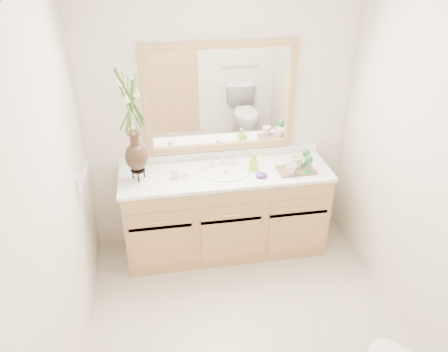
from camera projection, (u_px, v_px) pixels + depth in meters
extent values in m
plane|color=beige|center=(248.00, 330.00, 3.34)|extent=(2.60, 2.60, 0.00)
cube|color=silver|center=(220.00, 120.00, 3.86)|extent=(2.40, 0.02, 2.40)
cube|color=silver|center=(55.00, 216.00, 2.57)|extent=(0.02, 2.60, 2.40)
cube|color=silver|center=(428.00, 182.00, 2.92)|extent=(0.02, 2.60, 2.40)
cube|color=tan|center=(226.00, 213.00, 4.01)|extent=(1.80, 0.55, 0.80)
cube|color=white|center=(226.00, 173.00, 3.81)|extent=(1.84, 0.57, 0.03)
ellipsoid|color=white|center=(226.00, 179.00, 3.81)|extent=(0.38, 0.30, 0.12)
cylinder|color=silver|center=(223.00, 158.00, 3.91)|extent=(0.02, 0.02, 0.11)
cylinder|color=silver|center=(212.00, 160.00, 3.90)|extent=(0.02, 0.02, 0.08)
cylinder|color=silver|center=(234.00, 159.00, 3.93)|extent=(0.02, 0.02, 0.08)
cube|color=white|center=(220.00, 99.00, 3.74)|extent=(1.20, 0.01, 0.85)
cube|color=tan|center=(220.00, 45.00, 3.51)|extent=(1.32, 0.04, 0.06)
cube|color=tan|center=(221.00, 147.00, 3.96)|extent=(1.32, 0.04, 0.06)
cube|color=tan|center=(146.00, 103.00, 3.64)|extent=(0.06, 0.04, 0.85)
cube|color=tan|center=(291.00, 95.00, 3.83)|extent=(0.06, 0.04, 0.85)
cube|color=white|center=(79.00, 183.00, 3.34)|extent=(0.02, 0.12, 0.12)
cylinder|color=black|center=(138.00, 170.00, 3.65)|extent=(0.12, 0.12, 0.01)
ellipsoid|color=black|center=(136.00, 157.00, 3.58)|extent=(0.19, 0.19, 0.24)
cylinder|color=black|center=(135.00, 140.00, 3.51)|extent=(0.08, 0.08, 0.11)
cylinder|color=#4C7A33|center=(131.00, 106.00, 3.37)|extent=(0.07, 0.07, 0.44)
cylinder|color=silver|center=(176.00, 173.00, 3.69)|extent=(0.07, 0.07, 0.08)
cylinder|color=silver|center=(186.00, 176.00, 3.73)|extent=(0.09, 0.09, 0.01)
cube|color=beige|center=(186.00, 175.00, 3.72)|extent=(0.06, 0.05, 0.02)
imported|color=#9ADD34|center=(254.00, 162.00, 3.80)|extent=(0.09, 0.09, 0.15)
ellipsoid|color=#512879|center=(262.00, 175.00, 3.71)|extent=(0.11, 0.09, 0.04)
cube|color=brown|center=(296.00, 170.00, 3.81)|extent=(0.33, 0.23, 0.02)
imported|color=silver|center=(291.00, 168.00, 3.72)|extent=(0.12, 0.11, 0.09)
imported|color=silver|center=(297.00, 161.00, 3.82)|extent=(0.15, 0.15, 0.11)
cylinder|color=#287841|center=(308.00, 172.00, 3.77)|extent=(0.07, 0.07, 0.01)
cylinder|color=#287841|center=(308.00, 166.00, 3.74)|extent=(0.01, 0.01, 0.10)
ellipsoid|color=#287841|center=(309.00, 160.00, 3.71)|extent=(0.07, 0.07, 0.08)
cylinder|color=#287841|center=(305.00, 164.00, 3.88)|extent=(0.07, 0.07, 0.01)
cylinder|color=#287841|center=(306.00, 159.00, 3.86)|extent=(0.01, 0.01, 0.10)
ellipsoid|color=#287841|center=(306.00, 153.00, 3.82)|extent=(0.07, 0.07, 0.08)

